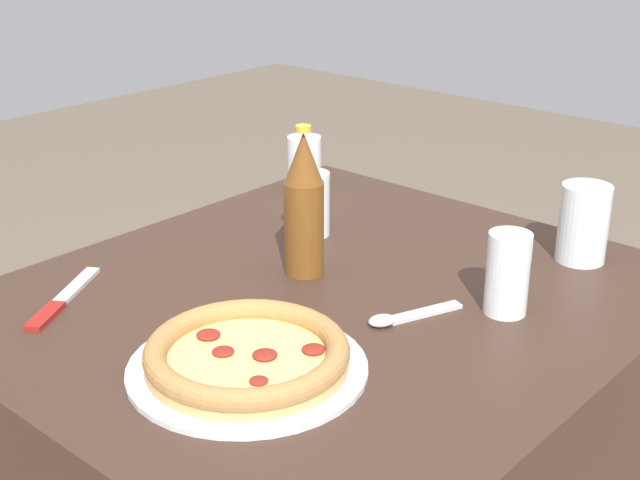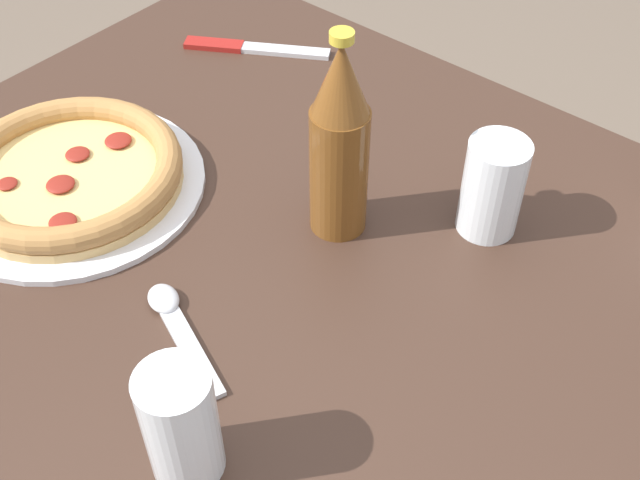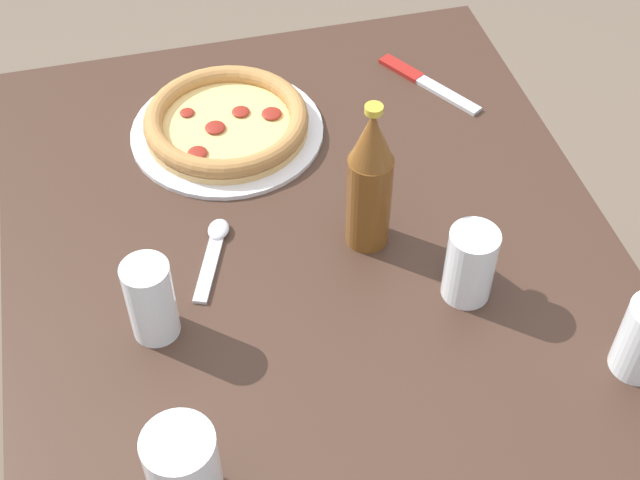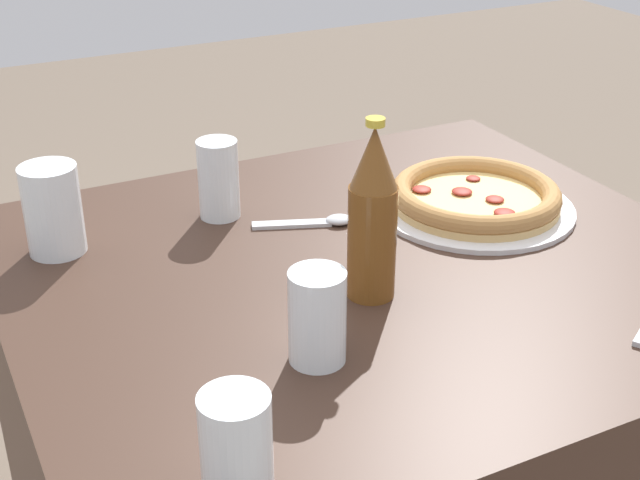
{
  "view_description": "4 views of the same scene",
  "coord_description": "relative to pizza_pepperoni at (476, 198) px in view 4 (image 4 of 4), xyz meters",
  "views": [
    {
      "loc": [
        0.93,
        0.81,
        1.33
      ],
      "look_at": [
        -0.04,
        -0.05,
        0.8
      ],
      "focal_mm": 50.0,
      "sensor_mm": 36.0,
      "label": 1
    },
    {
      "loc": [
        -0.44,
        0.43,
        1.37
      ],
      "look_at": [
        -0.07,
        -0.01,
        0.78
      ],
      "focal_mm": 45.0,
      "sensor_mm": 36.0,
      "label": 2
    },
    {
      "loc": [
        -0.87,
        0.2,
        1.7
      ],
      "look_at": [
        -0.09,
        0.0,
        0.81
      ],
      "focal_mm": 50.0,
      "sensor_mm": 36.0,
      "label": 3
    },
    {
      "loc": [
        -0.56,
        -0.97,
        1.33
      ],
      "look_at": [
        -0.09,
        -0.03,
        0.8
      ],
      "focal_mm": 50.0,
      "sensor_mm": 36.0,
      "label": 4
    }
  ],
  "objects": [
    {
      "name": "glass_red_wine",
      "position": [
        -0.41,
        -0.26,
        0.03
      ],
      "size": [
        0.07,
        0.07,
        0.12
      ],
      "color": "white",
      "rests_on": "table"
    },
    {
      "name": "glass_mango_juice",
      "position": [
        -0.62,
        0.16,
        0.04
      ],
      "size": [
        0.08,
        0.08,
        0.13
      ],
      "color": "white",
      "rests_on": "table"
    },
    {
      "name": "spoon",
      "position": [
        -0.25,
        0.06,
        -0.02
      ],
      "size": [
        0.15,
        0.08,
        0.01
      ],
      "color": "silver",
      "rests_on": "table"
    },
    {
      "name": "glass_cola",
      "position": [
        -0.37,
        0.16,
        0.04
      ],
      "size": [
        0.06,
        0.06,
        0.12
      ],
      "color": "white",
      "rests_on": "table"
    },
    {
      "name": "glass_water",
      "position": [
        -0.58,
        -0.43,
        0.03
      ],
      "size": [
        0.07,
        0.07,
        0.11
      ],
      "color": "white",
      "rests_on": "table"
    },
    {
      "name": "beer_bottle",
      "position": [
        -0.28,
        -0.16,
        0.09
      ],
      "size": [
        0.06,
        0.06,
        0.25
      ],
      "color": "brown",
      "rests_on": "table"
    },
    {
      "name": "table",
      "position": [
        -0.24,
        -0.07,
        -0.39
      ],
      "size": [
        0.99,
        0.88,
        0.74
      ],
      "color": "#3D281E",
      "rests_on": "ground_plane"
    },
    {
      "name": "pizza_pepperoni",
      "position": [
        0.0,
        0.0,
        0.0
      ],
      "size": [
        0.31,
        0.31,
        0.04
      ],
      "color": "silver",
      "rests_on": "table"
    }
  ]
}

